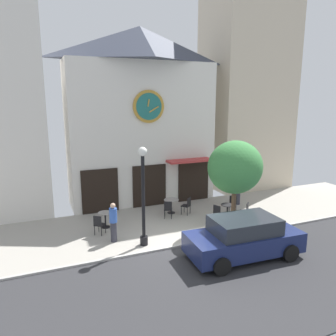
# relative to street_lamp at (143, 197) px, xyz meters

# --- Properties ---
(ground_plane) EXTENTS (27.50, 11.33, 0.13)m
(ground_plane) POSITION_rel_street_lamp_xyz_m (1.42, -1.04, -2.07)
(ground_plane) COLOR #9E998E
(clock_building) EXTENTS (8.13, 3.69, 9.60)m
(clock_building) POSITION_rel_street_lamp_xyz_m (1.88, 5.81, 2.91)
(clock_building) COLOR silver
(clock_building) RESTS_ON ground_plane
(neighbor_building_right) EXTENTS (5.26, 4.04, 13.42)m
(neighbor_building_right) POSITION_rel_street_lamp_xyz_m (9.46, 6.64, 4.66)
(neighbor_building_right) COLOR beige
(neighbor_building_right) RESTS_ON ground_plane
(street_lamp) EXTENTS (0.36, 0.36, 4.03)m
(street_lamp) POSITION_rel_street_lamp_xyz_m (0.00, 0.00, 0.00)
(street_lamp) COLOR black
(street_lamp) RESTS_ON ground_plane
(street_tree) EXTENTS (2.45, 2.20, 4.09)m
(street_tree) POSITION_rel_street_lamp_xyz_m (4.18, -0.12, 0.86)
(street_tree) COLOR brown
(street_tree) RESTS_ON ground_plane
(cafe_table_near_door) EXTENTS (0.65, 0.65, 0.72)m
(cafe_table_near_door) POSITION_rel_street_lamp_xyz_m (-1.05, 2.44, -1.56)
(cafe_table_near_door) COLOR black
(cafe_table_near_door) RESTS_ON ground_plane
(cafe_table_center_right) EXTENTS (0.77, 0.77, 0.73)m
(cafe_table_center_right) POSITION_rel_street_lamp_xyz_m (2.51, 3.03, -1.51)
(cafe_table_center_right) COLOR black
(cafe_table_center_right) RESTS_ON ground_plane
(cafe_table_rightmost) EXTENTS (0.65, 0.65, 0.72)m
(cafe_table_rightmost) POSITION_rel_street_lamp_xyz_m (4.76, 1.22, -1.56)
(cafe_table_rightmost) COLOR black
(cafe_table_rightmost) RESTS_ON ground_plane
(cafe_chair_outer) EXTENTS (0.54, 0.54, 0.90)m
(cafe_chair_outer) POSITION_rel_street_lamp_xyz_m (4.01, 0.90, -1.52)
(cafe_chair_outer) COLOR black
(cafe_chair_outer) RESTS_ON ground_plane
(cafe_chair_facing_wall) EXTENTS (0.57, 0.57, 0.90)m
(cafe_chair_facing_wall) POSITION_rel_street_lamp_xyz_m (5.44, 1.78, -1.52)
(cafe_chair_facing_wall) COLOR black
(cafe_chair_facing_wall) RESTS_ON ground_plane
(cafe_chair_facing_street) EXTENTS (0.56, 0.56, 0.90)m
(cafe_chair_facing_street) POSITION_rel_street_lamp_xyz_m (3.19, 2.53, -1.52)
(cafe_chair_facing_street) COLOR black
(cafe_chair_facing_street) RESTS_ON ground_plane
(cafe_chair_corner) EXTENTS (0.53, 0.53, 0.90)m
(cafe_chair_corner) POSITION_rel_street_lamp_xyz_m (2.06, 2.38, -1.52)
(cafe_chair_corner) COLOR black
(cafe_chair_corner) RESTS_ON ground_plane
(cafe_chair_near_lamp) EXTENTS (0.57, 0.57, 0.90)m
(cafe_chair_near_lamp) POSITION_rel_street_lamp_xyz_m (5.43, 0.67, -1.52)
(cafe_chair_near_lamp) COLOR black
(cafe_chair_near_lamp) RESTS_ON ground_plane
(cafe_chair_left_end) EXTENTS (0.57, 0.57, 0.90)m
(cafe_chair_left_end) POSITION_rel_street_lamp_xyz_m (-1.50, 1.69, -1.52)
(cafe_chair_left_end) COLOR black
(cafe_chair_left_end) RESTS_ON ground_plane
(pedestrian_blue) EXTENTS (0.40, 0.40, 1.67)m
(pedestrian_blue) POSITION_rel_street_lamp_xyz_m (-1.05, 0.79, -1.19)
(pedestrian_blue) COLOR #2D2D38
(pedestrian_blue) RESTS_ON ground_plane
(pedestrian_orange) EXTENTS (0.38, 0.38, 1.67)m
(pedestrian_orange) POSITION_rel_street_lamp_xyz_m (6.54, 2.90, -1.19)
(pedestrian_orange) COLOR #2D2D38
(pedestrian_orange) RESTS_ON ground_plane
(parked_car_navy) EXTENTS (4.38, 2.19, 1.55)m
(parked_car_navy) POSITION_rel_street_lamp_xyz_m (3.13, -2.39, -1.29)
(parked_car_navy) COLOR navy
(parked_car_navy) RESTS_ON ground_plane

